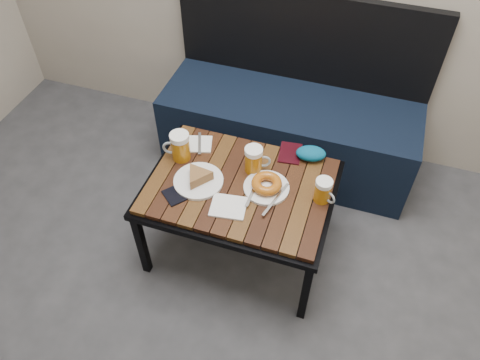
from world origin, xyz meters
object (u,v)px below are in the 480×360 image
(bench, at_px, (289,124))
(passport_navy, at_px, (181,193))
(cafe_table, at_px, (240,191))
(passport_burgundy, at_px, (290,153))
(beer_mug_centre, at_px, (254,160))
(beer_mug_right, at_px, (323,191))
(beer_mug_left, at_px, (180,146))
(plate_pie, at_px, (198,178))
(plate_bagel, at_px, (266,185))
(knit_pouch, at_px, (311,153))

(bench, bearing_deg, passport_navy, -109.62)
(cafe_table, distance_m, passport_burgundy, 0.31)
(beer_mug_centre, distance_m, passport_burgundy, 0.21)
(beer_mug_centre, relative_size, beer_mug_right, 1.13)
(beer_mug_right, bearing_deg, passport_burgundy, 161.18)
(beer_mug_left, height_order, beer_mug_centre, beer_mug_left)
(beer_mug_right, height_order, plate_pie, beer_mug_right)
(passport_navy, bearing_deg, bench, 110.24)
(beer_mug_centre, bearing_deg, beer_mug_right, -32.34)
(beer_mug_right, distance_m, plate_bagel, 0.25)
(plate_bagel, relative_size, knit_pouch, 1.89)
(passport_navy, bearing_deg, cafe_table, 69.51)
(knit_pouch, bearing_deg, passport_burgundy, 180.00)
(beer_mug_centre, bearing_deg, beer_mug_left, 166.13)
(cafe_table, relative_size, beer_mug_left, 5.87)
(beer_mug_right, distance_m, plate_pie, 0.55)
(beer_mug_right, height_order, plate_bagel, beer_mug_right)
(plate_pie, height_order, passport_navy, plate_pie)
(beer_mug_left, height_order, passport_burgundy, beer_mug_left)
(cafe_table, relative_size, knit_pouch, 6.03)
(beer_mug_right, distance_m, passport_navy, 0.61)
(bench, height_order, passport_burgundy, bench)
(passport_navy, bearing_deg, beer_mug_centre, 81.86)
(beer_mug_left, relative_size, plate_bagel, 0.54)
(plate_pie, distance_m, passport_burgundy, 0.46)
(beer_mug_centre, height_order, knit_pouch, beer_mug_centre)
(beer_mug_right, bearing_deg, knit_pouch, 144.31)
(plate_pie, bearing_deg, beer_mug_left, 138.49)
(bench, relative_size, plate_bagel, 5.32)
(beer_mug_centre, bearing_deg, bench, 67.79)
(plate_bagel, bearing_deg, beer_mug_left, 171.69)
(beer_mug_centre, height_order, beer_mug_right, beer_mug_centre)
(bench, xyz_separation_m, plate_pie, (-0.25, -0.74, 0.22))
(bench, distance_m, plate_bagel, 0.72)
(cafe_table, bearing_deg, beer_mug_centre, 73.06)
(bench, height_order, plate_bagel, bench)
(beer_mug_centre, bearing_deg, knit_pouch, 15.21)
(beer_mug_right, relative_size, plate_bagel, 0.44)
(plate_pie, distance_m, plate_bagel, 0.30)
(beer_mug_centre, bearing_deg, cafe_table, -125.89)
(bench, height_order, beer_mug_centre, bench)
(beer_mug_right, height_order, passport_burgundy, beer_mug_right)
(beer_mug_right, relative_size, passport_navy, 0.83)
(bench, xyz_separation_m, beer_mug_centre, (-0.03, -0.59, 0.27))
(beer_mug_right, xyz_separation_m, plate_bagel, (-0.24, -0.02, -0.04))
(beer_mug_centre, relative_size, plate_bagel, 0.50)
(cafe_table, bearing_deg, bench, 84.62)
(plate_bagel, bearing_deg, bench, 94.42)
(cafe_table, distance_m, beer_mug_left, 0.34)
(cafe_table, xyz_separation_m, beer_mug_right, (0.36, 0.03, 0.10))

